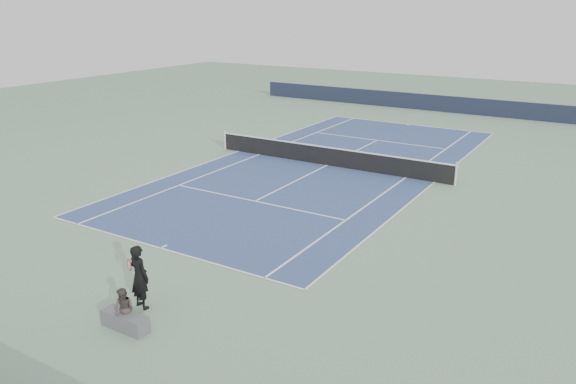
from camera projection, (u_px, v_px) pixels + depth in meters
The scene contains 7 objects.
ground at pixel (327, 165), 28.13m from camera, with size 80.00×80.00×0.00m, color gray.
court_surface at pixel (327, 165), 28.13m from camera, with size 10.97×23.77×0.01m, color #324778.
tennis_net at pixel (328, 156), 27.97m from camera, with size 12.90×0.10×1.07m.
windscreen_far at pixel (437, 103), 42.43m from camera, with size 30.00×0.25×1.20m, color black.
tennis_player at pixel (139, 277), 14.64m from camera, with size 0.82×0.59×1.78m.
tennis_ball at pixel (138, 312), 14.62m from camera, with size 0.07×0.07×0.07m, color #CEE92F.
spectator_bench at pixel (125, 315), 13.80m from camera, with size 1.35×0.60×1.12m.
Camera 1 is at (12.42, -24.18, 7.61)m, focal length 35.00 mm.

